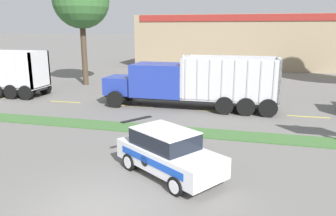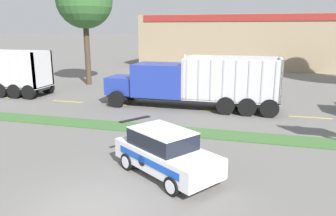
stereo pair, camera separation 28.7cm
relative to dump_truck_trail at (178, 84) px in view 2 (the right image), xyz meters
name	(u,v)px [view 2 (the right image)]	position (x,y,z in m)	size (l,w,h in m)	color
ground_plane	(93,209)	(0.71, -13.11, -1.55)	(600.00, 600.00, 0.00)	slate
grass_verge	(166,130)	(0.71, -5.34, -1.52)	(120.00, 1.50, 0.06)	#3D6633
centre_line_2	(5,97)	(-13.38, -0.59, -1.55)	(2.40, 0.14, 0.01)	yellow
centre_line_3	(68,101)	(-7.98, -0.59, -1.55)	(2.40, 0.14, 0.01)	yellow
centre_line_4	(138,106)	(-2.58, -0.59, -1.55)	(2.40, 0.14, 0.01)	yellow
centre_line_5	(218,111)	(2.82, -0.59, -1.55)	(2.40, 0.14, 0.01)	yellow
centre_line_6	(310,117)	(8.22, -0.59, -1.55)	(2.40, 0.14, 0.01)	yellow
dump_truck_trail	(178,84)	(0.00, 0.00, 0.00)	(11.36, 2.83, 3.54)	black
rally_car	(165,152)	(2.09, -10.27, -0.71)	(4.36, 3.75, 1.66)	white
store_building_backdrop	(263,41)	(5.44, 26.55, 1.85)	(31.66, 12.10, 6.80)	#9E896B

